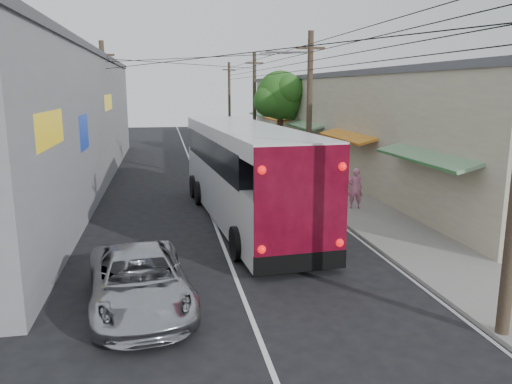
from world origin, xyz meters
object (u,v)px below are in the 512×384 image
jeepney (139,281)px  parked_car_far (240,143)px  parked_suv (274,164)px  parked_car_mid (259,155)px  pedestrian_far (311,170)px  coach_bus (244,172)px  pedestrian_near (355,188)px

jeepney → parked_car_far: jeepney is taller
jeepney → parked_suv: (7.14, 17.00, 0.16)m
jeepney → parked_suv: bearing=60.2°
jeepney → parked_car_mid: (7.20, 21.82, 0.05)m
parked_suv → parked_car_mid: (0.06, 4.82, -0.11)m
jeepney → pedestrian_far: bearing=51.4°
coach_bus → pedestrian_near: size_ratio=7.58×
coach_bus → pedestrian_near: coach_bus is taller
coach_bus → pedestrian_near: bearing=2.6°
coach_bus → parked_car_far: coach_bus is taller
coach_bus → parked_suv: coach_bus is taller
coach_bus → jeepney: (-3.87, -7.82, -1.30)m
jeepney → parked_suv: size_ratio=0.85×
pedestrian_far → pedestrian_near: bearing=118.6°
jeepney → parked_car_mid: parked_car_mid is taller
coach_bus → jeepney: size_ratio=2.68×
coach_bus → pedestrian_far: coach_bus is taller
coach_bus → parked_car_far: bearing=77.2°
parked_car_mid → pedestrian_far: (1.31, -8.01, 0.23)m
coach_bus → parked_car_mid: bearing=72.1°
parked_car_mid → parked_suv: bearing=-94.0°
parked_suv → pedestrian_near: pedestrian_near is taller
coach_bus → pedestrian_far: (4.64, 5.99, -1.01)m
pedestrian_near → pedestrian_far: pedestrian_near is taller
coach_bus → parked_car_far: (3.33, 22.82, -1.36)m
parked_suv → parked_car_mid: parked_suv is taller
parked_car_far → pedestrian_near: bearing=-81.3°
jeepney → parked_car_far: bearing=69.8°
parked_car_far → pedestrian_near: 22.26m
jeepney → pedestrian_far: (8.51, 13.81, 0.28)m
parked_car_mid → pedestrian_near: 13.49m
jeepney → pedestrian_near: pedestrian_near is taller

